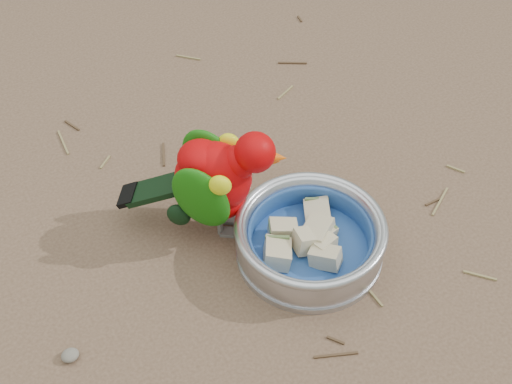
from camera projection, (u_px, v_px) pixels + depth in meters
ground at (214, 261)px, 0.98m from camera, size 60.00×60.00×0.00m
food_bowl at (309, 250)px, 0.99m from camera, size 0.20×0.20×0.02m
bowl_wall at (310, 236)px, 0.96m from camera, size 0.20×0.20×0.04m
fruit_wedges at (310, 240)px, 0.97m from camera, size 0.12×0.12×0.03m
lory_parrot at (217, 185)px, 0.96m from camera, size 0.23×0.21×0.17m
ground_debris at (173, 242)px, 1.00m from camera, size 0.90×0.80×0.01m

